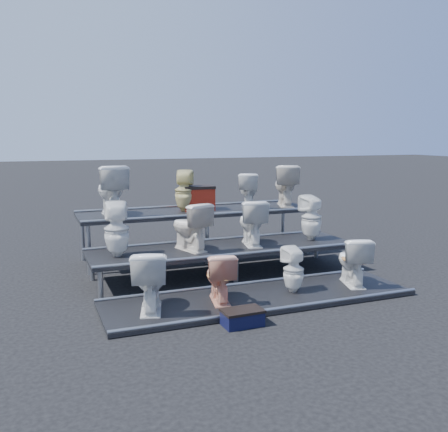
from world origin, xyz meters
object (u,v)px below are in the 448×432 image
object	(u,v)px
toilet_4	(117,229)
toilet_5	(190,226)
toilet_7	(311,218)
toilet_9	(184,191)
toilet_2	(293,270)
toilet_11	(285,185)
toilet_0	(150,280)
step_stool	(242,319)
toilet_10	(248,190)
toilet_3	(353,261)
toilet_6	(252,222)
red_crate	(198,199)
toilet_1	(219,277)
toilet_8	(111,190)

from	to	relation	value
toilet_4	toilet_5	size ratio (longest dim) A/B	1.08
toilet_7	toilet_9	size ratio (longest dim) A/B	1.02
toilet_2	toilet_11	distance (m)	3.02
toilet_0	toilet_5	distance (m)	1.64
step_stool	toilet_2	bearing A→B (deg)	32.72
toilet_4	toilet_10	distance (m)	2.97
toilet_3	toilet_6	world-z (taller)	toilet_6
toilet_0	toilet_4	bearing A→B (deg)	-67.23
toilet_0	toilet_3	world-z (taller)	toilet_0
toilet_2	toilet_5	world-z (taller)	toilet_5
toilet_0	toilet_6	distance (m)	2.38
toilet_5	red_crate	world-z (taller)	red_crate
toilet_0	toilet_10	xyz separation A→B (m)	(2.48, 2.60, 0.74)
toilet_3	toilet_9	distance (m)	3.23
toilet_3	toilet_11	bearing A→B (deg)	-79.24
toilet_1	toilet_10	world-z (taller)	toilet_10
toilet_1	toilet_2	distance (m)	1.09
toilet_9	toilet_1	bearing A→B (deg)	107.30
toilet_5	toilet_3	bearing A→B (deg)	130.86
toilet_1	step_stool	bearing A→B (deg)	101.36
toilet_6	red_crate	xyz separation A→B (m)	(-0.45, 1.37, 0.23)
step_stool	toilet_7	bearing A→B (deg)	41.93
toilet_9	toilet_11	distance (m)	2.02
toilet_0	toilet_4	world-z (taller)	toilet_4
toilet_9	red_crate	distance (m)	0.33
red_crate	toilet_5	bearing A→B (deg)	-108.80
toilet_5	step_stool	distance (m)	2.18
toilet_10	red_crate	xyz separation A→B (m)	(-0.97, 0.07, -0.13)
toilet_3	toilet_11	distance (m)	2.75
toilet_0	toilet_4	xyz separation A→B (m)	(-0.17, 1.30, 0.41)
toilet_5	toilet_10	world-z (taller)	toilet_10
toilet_0	toilet_3	bearing A→B (deg)	-164.89
toilet_2	toilet_4	bearing A→B (deg)	-32.63
toilet_8	step_stool	distance (m)	3.68
toilet_1	toilet_5	bearing A→B (deg)	-79.45
toilet_2	toilet_4	size ratio (longest dim) A/B	0.79
toilet_1	toilet_4	size ratio (longest dim) A/B	0.83
toilet_9	step_stool	size ratio (longest dim) A/B	1.60
toilet_0	red_crate	bearing A→B (deg)	-104.32
toilet_2	toilet_5	bearing A→B (deg)	-52.26
toilet_1	red_crate	world-z (taller)	red_crate
toilet_8	toilet_3	bearing A→B (deg)	137.01
toilet_0	toilet_5	xyz separation A→B (m)	(0.93, 1.30, 0.38)
toilet_6	toilet_5	bearing A→B (deg)	12.25
toilet_0	toilet_11	world-z (taller)	toilet_11
toilet_7	toilet_5	bearing A→B (deg)	-8.67
toilet_0	toilet_4	size ratio (longest dim) A/B	0.97
toilet_3	red_crate	bearing A→B (deg)	-44.36
toilet_0	toilet_6	xyz separation A→B (m)	(1.96, 1.30, 0.38)
toilet_10	red_crate	bearing A→B (deg)	20.38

